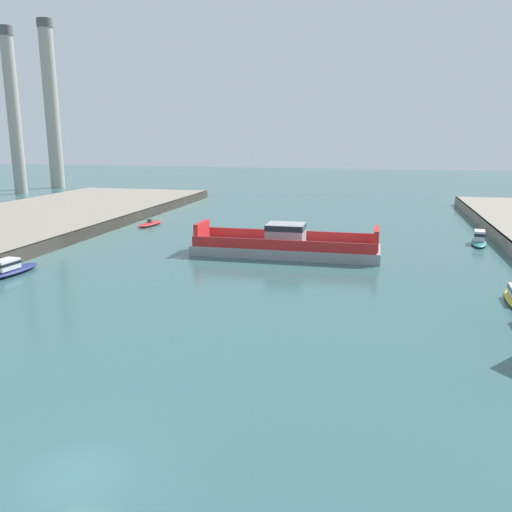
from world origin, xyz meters
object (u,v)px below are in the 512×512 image
Objects in this scene: moored_boat_mid_right at (479,239)px; smokestack_distant_b at (13,108)px; moored_boat_near_right at (9,269)px; smokestack_distant_a at (51,102)px; chain_ferry at (286,245)px; moored_boat_near_left at (150,224)px.

moored_boat_mid_right is 0.17× the size of smokestack_distant_b.
moored_boat_near_right is 79.83m from smokestack_distant_b.
smokestack_distant_a is (-91.37, 51.64, 20.38)m from moored_boat_mid_right.
moored_boat_near_right is 92.04m from smokestack_distant_a.
chain_ferry is 0.57× the size of smokestack_distant_b.
smokestack_distant_b is at bearing 145.19° from chain_ferry.
smokestack_distant_b is at bearing -89.60° from smokestack_distant_a.
chain_ferry is 3.41× the size of moored_boat_near_left.
moored_boat_near_right is (-23.77, -14.39, -0.50)m from chain_ferry.
chain_ferry is 27.06m from moored_boat_near_left.
smokestack_distant_a is (-46.95, 48.05, 20.76)m from moored_boat_near_left.
smokestack_distant_b is (-69.57, 48.37, 17.79)m from chain_ferry.
moored_boat_near_right is at bearing -150.74° from moored_boat_mid_right.
moored_boat_near_left is 0.85× the size of moored_boat_near_right.
moored_boat_near_right is at bearing -59.23° from smokestack_distant_a.
smokestack_distant_a reaches higher than smokestack_distant_b.
smokestack_distant_a is (-69.67, 62.72, 19.94)m from chain_ferry.
moored_boat_mid_right is at bearing -4.62° from moored_boat_near_left.
smokestack_distant_a is at bearing 134.34° from moored_boat_near_left.
moored_boat_near_right is 0.20× the size of smokestack_distant_b.
chain_ferry is at bearing -34.81° from smokestack_distant_b.
moored_boat_mid_right is at bearing 29.26° from moored_boat_near_right.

